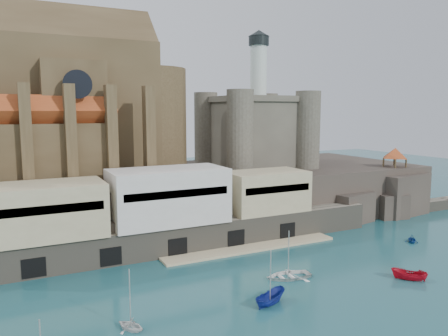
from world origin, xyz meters
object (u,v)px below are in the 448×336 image
church (56,110)px  castle_keep (255,128)px  pavilion (395,154)px  boat_2 (270,304)px

church → castle_keep: (40.21, -0.78, -3.81)m
pavilion → boat_2: pavilion is taller
castle_keep → boat_2: 50.62m
boat_2 → castle_keep: bearing=-49.1°
church → pavilion: size_ratio=7.34×
church → boat_2: 51.01m
church → pavilion: church is taller
church → boat_2: (17.86, -42.35, -22.13)m
church → castle_keep: size_ratio=1.60×
castle_keep → pavilion: bearing=-30.2°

